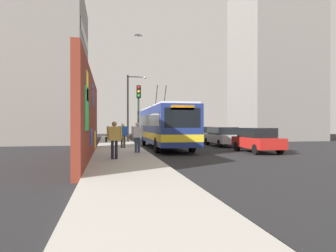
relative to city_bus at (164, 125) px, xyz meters
name	(u,v)px	position (x,y,z in m)	size (l,w,h in m)	color
ground_plane	(144,151)	(-1.93, 1.80, -1.75)	(80.00, 80.00, 0.00)	#232326
sidewalk_slab	(120,150)	(-1.93, 3.40, -1.68)	(48.00, 3.20, 0.15)	#ADA8A0
graffiti_wall	(89,116)	(-5.88, 5.15, 0.47)	(14.12, 0.32, 4.45)	maroon
building_far_left	(39,69)	(9.85, 11.00, 5.58)	(11.19, 8.95, 14.66)	gray
building_far_right	(274,66)	(10.33, -15.20, 7.03)	(8.06, 8.59, 17.56)	gray
city_bus	(164,125)	(0.00, 0.00, 0.00)	(11.48, 2.56, 4.92)	navy
parked_car_red	(257,140)	(-4.56, -5.20, -0.92)	(4.08, 1.78, 1.58)	#B21E19
parked_car_silver	(223,136)	(1.38, -5.20, -0.91)	(4.71, 1.93, 1.58)	#B7B7BC
parked_car_champagne	(202,134)	(6.97, -5.20, -0.92)	(4.66, 1.79, 1.58)	#C6B793
parked_car_dark_gray	(186,132)	(13.40, -5.20, -0.92)	(4.43, 1.92, 1.58)	#38383D
pedestrian_at_curb	(137,135)	(-4.62, 2.49, -0.55)	(0.24, 0.78, 1.77)	#2D3F59
pedestrian_near_wall	(114,137)	(-7.87, 3.89, -0.54)	(0.24, 0.78, 1.79)	#1E1E2D
pedestrian_midblock	(123,133)	(-1.10, 3.14, -0.56)	(0.24, 0.70, 1.76)	#3F3326
traffic_light	(139,106)	(-2.05, 2.15, 1.29)	(0.49, 0.28, 4.30)	#2D382D
street_lamp	(130,103)	(7.59, 2.03, 2.17)	(0.44, 1.91, 6.52)	#4C4C51
flying_pigeons	(138,35)	(-0.36, 2.00, 6.57)	(0.36, 0.57, 0.19)	#47474C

